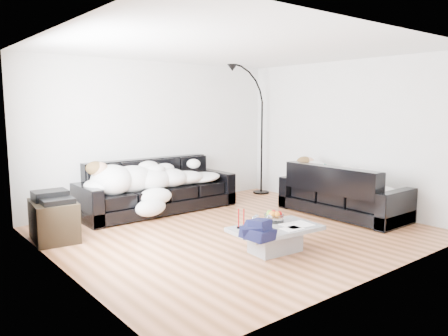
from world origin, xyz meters
TOP-DOWN VIEW (x-y plane):
  - ground at (0.00, 0.00)m, footprint 5.00×5.00m
  - wall_back at (0.00, 2.25)m, footprint 5.00×0.02m
  - wall_left at (-2.50, 0.00)m, footprint 0.02×4.50m
  - wall_right at (2.50, 0.00)m, footprint 0.02×4.50m
  - ceiling at (0.00, 0.00)m, footprint 5.00×5.00m
  - sofa_back at (-0.27, 1.78)m, footprint 2.72×0.94m
  - sofa_right at (2.00, -0.37)m, footprint 0.90×2.10m
  - sleeper_back at (-0.27, 1.73)m, footprint 2.30×0.80m
  - sleeper_right at (2.00, -0.37)m, footprint 0.76×1.80m
  - teal_cushion at (1.94, 0.28)m, footprint 0.42×0.38m
  - coffee_table at (-0.21, -0.99)m, footprint 1.16×0.74m
  - fruit_bowl at (-0.06, -0.81)m, footprint 0.27×0.27m
  - wine_glass_a at (-0.43, -0.87)m, footprint 0.07×0.07m
  - wine_glass_b at (-0.53, -0.94)m, footprint 0.08×0.08m
  - wine_glass_c at (-0.36, -1.02)m, footprint 0.08×0.08m
  - candle_left at (-0.62, -0.76)m, footprint 0.05×0.05m
  - candle_right at (-0.53, -0.75)m, footprint 0.04×0.04m
  - newspaper_a at (0.05, -1.11)m, footprint 0.41×0.34m
  - newspaper_b at (-0.13, -1.19)m, footprint 0.27×0.20m
  - navy_jacket at (-0.69, -1.19)m, footprint 0.48×0.44m
  - shoes at (0.12, -0.18)m, footprint 0.51×0.40m
  - av_cabinet at (-2.20, 1.26)m, footprint 0.63×0.84m
  - stereo at (-2.20, 1.26)m, footprint 0.46×0.36m
  - floor_lamp at (2.23, 1.83)m, footprint 0.91×0.60m

SIDE VIEW (x-z plane):
  - ground at x=0.00m, z-range 0.00..0.00m
  - shoes at x=0.12m, z-range 0.00..0.11m
  - coffee_table at x=-0.21m, z-range 0.00..0.32m
  - av_cabinet at x=-2.20m, z-range 0.00..0.54m
  - newspaper_b at x=-0.13m, z-range 0.33..0.33m
  - newspaper_a at x=0.05m, z-range 0.33..0.34m
  - fruit_bowl at x=-0.06m, z-range 0.32..0.48m
  - wine_glass_a at x=-0.43m, z-range 0.32..0.49m
  - wine_glass_b at x=-0.53m, z-range 0.32..0.50m
  - wine_glass_c at x=-0.36m, z-range 0.32..0.50m
  - sofa_right at x=2.00m, z-range 0.00..0.85m
  - candle_right at x=-0.53m, z-range 0.32..0.55m
  - sofa_back at x=-0.27m, z-range 0.00..0.89m
  - candle_left at x=-0.62m, z-range 0.32..0.57m
  - navy_jacket at x=-0.69m, z-range 0.40..0.60m
  - stereo at x=-2.20m, z-range 0.54..0.67m
  - sleeper_right at x=2.00m, z-range 0.42..0.86m
  - sleeper_back at x=-0.27m, z-range 0.42..0.88m
  - teal_cushion at x=1.94m, z-range 0.62..0.82m
  - floor_lamp at x=2.23m, z-range 0.00..2.32m
  - wall_back at x=0.00m, z-range 0.00..2.60m
  - wall_left at x=-2.50m, z-range 0.00..2.60m
  - wall_right at x=2.50m, z-range 0.00..2.60m
  - ceiling at x=0.00m, z-range 2.60..2.60m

